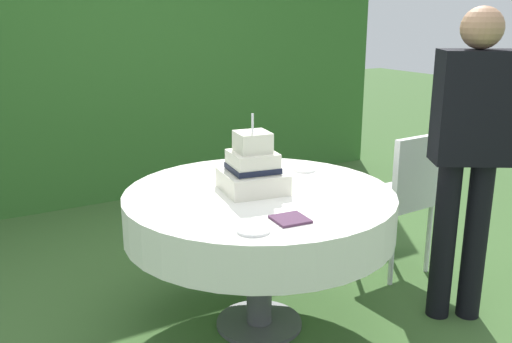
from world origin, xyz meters
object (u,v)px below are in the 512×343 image
object	(u,v)px
napkin_stack	(290,219)
standing_person	(470,147)
garden_chair	(404,190)
cake_table	(259,212)
serving_plate_near	(253,230)
wedding_cake	(253,169)
serving_plate_far	(305,170)

from	to	relation	value
napkin_stack	standing_person	world-z (taller)	standing_person
napkin_stack	garden_chair	size ratio (longest dim) A/B	0.16
garden_chair	cake_table	bearing A→B (deg)	-175.81
serving_plate_near	standing_person	xyz separation A→B (m)	(1.23, -0.02, 0.19)
standing_person	napkin_stack	bearing A→B (deg)	177.73
wedding_cake	standing_person	distance (m)	1.08
wedding_cake	standing_person	bearing A→B (deg)	-26.53
serving_plate_near	napkin_stack	distance (m)	0.20
wedding_cake	napkin_stack	world-z (taller)	wedding_cake
cake_table	garden_chair	distance (m)	1.07
serving_plate_near	serving_plate_far	size ratio (longest dim) A/B	1.11
garden_chair	standing_person	xyz separation A→B (m)	(-0.11, -0.52, 0.39)
serving_plate_far	serving_plate_near	bearing A→B (deg)	-137.90
cake_table	serving_plate_far	xyz separation A→B (m)	(0.41, 0.20, 0.11)
cake_table	napkin_stack	size ratio (longest dim) A/B	9.43
serving_plate_near	napkin_stack	xyz separation A→B (m)	(0.19, 0.03, -0.00)
standing_person	serving_plate_near	bearing A→B (deg)	179.30
serving_plate_far	napkin_stack	world-z (taller)	same
napkin_stack	garden_chair	xyz separation A→B (m)	(1.15, 0.48, -0.19)
serving_plate_far	wedding_cake	bearing A→B (deg)	-159.09
cake_table	napkin_stack	bearing A→B (deg)	-102.48
serving_plate_far	napkin_stack	distance (m)	0.78
serving_plate_near	napkin_stack	bearing A→B (deg)	7.63
cake_table	standing_person	xyz separation A→B (m)	(0.95, -0.44, 0.31)
wedding_cake	standing_person	size ratio (longest dim) A/B	0.24
serving_plate_far	cake_table	bearing A→B (deg)	-154.23
serving_plate_near	garden_chair	xyz separation A→B (m)	(1.34, 0.51, -0.19)
serving_plate_near	serving_plate_far	bearing A→B (deg)	42.10
wedding_cake	serving_plate_far	world-z (taller)	wedding_cake
cake_table	serving_plate_far	bearing A→B (deg)	25.77
napkin_stack	standing_person	bearing A→B (deg)	-2.27
napkin_stack	cake_table	bearing A→B (deg)	77.52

